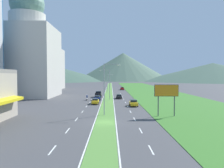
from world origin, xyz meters
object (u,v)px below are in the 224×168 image
Objects in this scene: street_lamp_near at (106,86)px; billboard_roadside at (166,92)px; street_lamp_mid at (108,82)px; car_2 at (119,96)px; pickup_truck_0 at (98,94)px; car_0 at (97,98)px; car_3 at (134,103)px; car_4 at (122,88)px; car_1 at (95,101)px; motorcycle_rider at (87,98)px; street_lamp_far at (108,82)px.

street_lamp_near reaches higher than billboard_roadside.
billboard_roadside is at bearing -67.62° from street_lamp_mid.
car_2 is 8.77m from pickup_truck_0.
car_2 is at bearing 104.22° from billboard_roadside.
car_3 is (9.90, -12.59, 0.06)m from car_0.
car_4 is (6.99, 71.30, -4.96)m from street_lamp_near.
street_lamp_near reaches higher than car_2.
car_1 is 0.84× the size of pickup_truck_0.
motorcycle_rider is (-3.17, -0.49, 0.02)m from car_0.
car_1 is 2.27× the size of motorcycle_rider.
car_0 is (-14.62, 25.89, -3.80)m from billboard_roadside.
car_2 is (3.65, 29.08, -5.03)m from street_lamp_near.
motorcycle_rider is at bearing -102.43° from street_lamp_far.
street_lamp_near is at bearing -29.01° from car_3.
street_lamp_mid reaches higher than car_3.
street_lamp_far is at bearing -169.95° from car_3.
street_lamp_near is 2.17× the size of car_4.
street_lamp_near is at bearing -174.07° from pickup_truck_0.
pickup_truck_0 is (-3.54, 34.10, -4.76)m from street_lamp_near.
street_lamp_near reaches higher than motorcycle_rider.
car_3 is 24.37m from pickup_truck_0.
billboard_roadside is 1.32× the size of car_1.
car_4 is (6.80, 45.53, -4.77)m from street_lamp_mid.
billboard_roadside is 72.86m from car_4.
street_lamp_near reaches higher than car_1.
car_1 is at bearing 130.02° from billboard_roadside.
car_0 is at bearing -141.82° from car_3.
street_lamp_far reaches higher than car_3.
car_0 is at bearing -56.77° from car_2.
street_lamp_near reaches higher than street_lamp_far.
car_3 is at bearing -132.78° from motorcycle_rider.
pickup_truck_0 reaches higher than car_0.
car_1 is 18.04m from pickup_truck_0.
car_2 is (6.90, 13.02, -0.05)m from car_1.
street_lamp_mid reaches higher than car_2.
street_lamp_far is (-0.38, 51.57, -0.95)m from street_lamp_near.
pickup_truck_0 is (-10.53, -37.20, 0.20)m from car_4.
street_lamp_mid reaches higher than street_lamp_far.
street_lamp_far is at bearing -6.10° from car_0.
street_lamp_far is 2.04× the size of car_2.
car_0 is 0.80× the size of pickup_truck_0.
car_4 is at bearing 84.40° from street_lamp_near.
street_lamp_near is 71.81m from car_4.
pickup_truck_0 is at bearing -124.92° from car_2.
car_3 reaches higher than car_1.
car_1 is 1.12× the size of car_2.
motorcycle_rider is at bearing -15.87° from car_4.
street_lamp_far is 54.18m from billboard_roadside.
car_2 is 11.26m from motorcycle_rider.
car_1 reaches higher than car_0.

